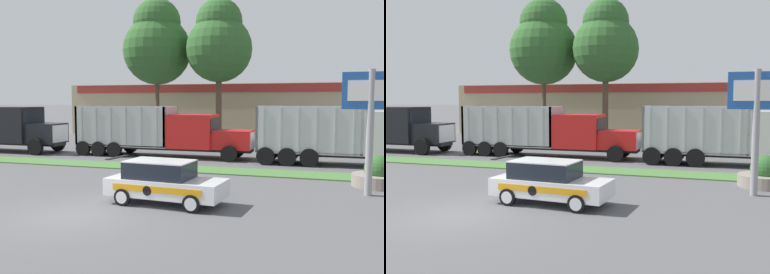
% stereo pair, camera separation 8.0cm
% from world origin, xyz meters
% --- Properties ---
extents(ground_plane, '(600.00, 600.00, 0.00)m').
position_xyz_m(ground_plane, '(0.00, 0.00, 0.00)').
color(ground_plane, '#515154').
extents(grass_verge, '(120.00, 2.16, 0.06)m').
position_xyz_m(grass_verge, '(0.00, 9.98, 0.03)').
color(grass_verge, '#477538').
rests_on(grass_verge, ground_plane).
extents(centre_line_2, '(2.40, 0.14, 0.01)m').
position_xyz_m(centre_line_2, '(-14.33, 15.06, 0.00)').
color(centre_line_2, yellow).
rests_on(centre_line_2, ground_plane).
extents(centre_line_3, '(2.40, 0.14, 0.01)m').
position_xyz_m(centre_line_3, '(-8.93, 15.06, 0.00)').
color(centre_line_3, yellow).
rests_on(centre_line_3, ground_plane).
extents(centre_line_4, '(2.40, 0.14, 0.01)m').
position_xyz_m(centre_line_4, '(-3.53, 15.06, 0.00)').
color(centre_line_4, yellow).
rests_on(centre_line_4, ground_plane).
extents(centre_line_5, '(2.40, 0.14, 0.01)m').
position_xyz_m(centre_line_5, '(1.87, 15.06, 0.00)').
color(centre_line_5, yellow).
rests_on(centre_line_5, ground_plane).
extents(centre_line_6, '(2.40, 0.14, 0.01)m').
position_xyz_m(centre_line_6, '(7.27, 15.06, 0.00)').
color(centre_line_6, yellow).
rests_on(centre_line_6, ground_plane).
extents(dump_truck_lead, '(12.04, 2.84, 3.73)m').
position_xyz_m(dump_truck_lead, '(-14.97, 13.82, 1.68)').
color(dump_truck_lead, black).
rests_on(dump_truck_lead, ground_plane).
extents(dump_truck_mid, '(12.01, 2.72, 3.35)m').
position_xyz_m(dump_truck_mid, '(-1.85, 14.59, 1.51)').
color(dump_truck_mid, black).
rests_on(dump_truck_mid, ground_plane).
extents(dump_truck_far_right, '(11.20, 2.62, 3.42)m').
position_xyz_m(dump_truck_far_right, '(10.23, 14.02, 1.65)').
color(dump_truck_far_right, black).
rests_on(dump_truck_far_right, ground_plane).
extents(rally_car, '(4.40, 2.11, 1.61)m').
position_xyz_m(rally_car, '(2.17, 2.39, 0.81)').
color(rally_car, white).
rests_on(rally_car, ground_plane).
extents(store_sign_post, '(2.16, 0.28, 4.95)m').
position_xyz_m(store_sign_post, '(9.34, 6.09, 3.43)').
color(store_sign_post, gray).
rests_on(store_sign_post, ground_plane).
extents(stone_planter, '(2.24, 2.24, 1.39)m').
position_xyz_m(stone_planter, '(9.93, 8.13, 0.47)').
color(stone_planter, gray).
rests_on(stone_planter, ground_plane).
extents(store_building_backdrop, '(31.23, 12.10, 5.43)m').
position_xyz_m(store_building_backdrop, '(-4.33, 36.17, 2.72)').
color(store_building_backdrop, tan).
rests_on(store_building_backdrop, ground_plane).
extents(tree_behind_left, '(5.66, 5.66, 12.36)m').
position_xyz_m(tree_behind_left, '(-1.24, 23.88, 8.66)').
color(tree_behind_left, brown).
rests_on(tree_behind_left, ground_plane).
extents(tree_behind_centre, '(6.22, 6.22, 12.96)m').
position_xyz_m(tree_behind_centre, '(-7.26, 24.72, 8.91)').
color(tree_behind_centre, brown).
rests_on(tree_behind_centre, ground_plane).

